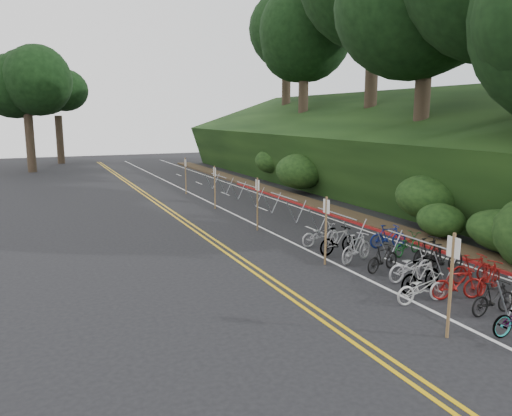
{
  "coord_description": "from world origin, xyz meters",
  "views": [
    {
      "loc": [
        -8.79,
        -9.91,
        5.35
      ],
      "look_at": [
        0.03,
        9.88,
        1.3
      ],
      "focal_mm": 35.0,
      "sensor_mm": 36.0,
      "label": 1
    }
  ],
  "objects": [
    {
      "name": "ground",
      "position": [
        0.0,
        0.0,
        0.0
      ],
      "size": [
        120.0,
        120.0,
        0.0
      ],
      "primitive_type": "plane",
      "color": "black",
      "rests_on": "ground"
    },
    {
      "name": "signpost_near",
      "position": [
        0.11,
        -1.41,
        1.5
      ],
      "size": [
        0.08,
        0.4,
        2.62
      ],
      "color": "brown",
      "rests_on": "ground"
    },
    {
      "name": "tree_cluster",
      "position": [
        9.76,
        22.03,
        11.87
      ],
      "size": [
        32.82,
        54.35,
        19.05
      ],
      "color": "#2D2319",
      "rests_on": "ground"
    },
    {
      "name": "red_curb",
      "position": [
        5.7,
        12.0,
        0.05
      ],
      "size": [
        0.25,
        28.0,
        0.1
      ],
      "primitive_type": "cube",
      "color": "maroon",
      "rests_on": "ground"
    },
    {
      "name": "bike_front",
      "position": [
        1.15,
        0.64,
        0.45
      ],
      "size": [
        0.67,
        1.75,
        0.91
      ],
      "primitive_type": "imported",
      "rotation": [
        0.0,
        0.0,
        1.53
      ],
      "color": "beige",
      "rests_on": "ground"
    },
    {
      "name": "bike_valet",
      "position": [
        2.84,
        1.77,
        0.49
      ],
      "size": [
        3.46,
        12.02,
        1.1
      ],
      "color": "maroon",
      "rests_on": "ground"
    },
    {
      "name": "signposts_rest",
      "position": [
        0.6,
        14.0,
        1.43
      ],
      "size": [
        0.08,
        18.4,
        2.5
      ],
      "color": "brown",
      "rests_on": "ground"
    },
    {
      "name": "road_markings",
      "position": [
        0.63,
        10.1,
        0.0
      ],
      "size": [
        7.47,
        80.0,
        0.01
      ],
      "color": "gold",
      "rests_on": "ground"
    },
    {
      "name": "embankment",
      "position": [
        12.96,
        19.04,
        2.57
      ],
      "size": [
        14.3,
        48.14,
        9.11
      ],
      "color": "black",
      "rests_on": "ground"
    },
    {
      "name": "bike_racks_rest",
      "position": [
        3.0,
        13.0,
        0.85
      ],
      "size": [
        1.14,
        23.0,
        1.17
      ],
      "color": "#979CA5",
      "rests_on": "ground"
    }
  ]
}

